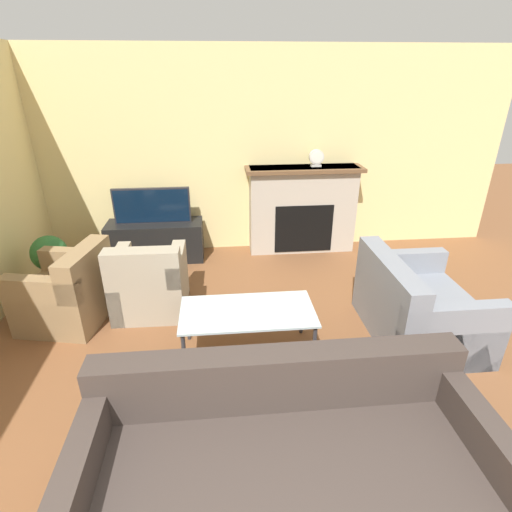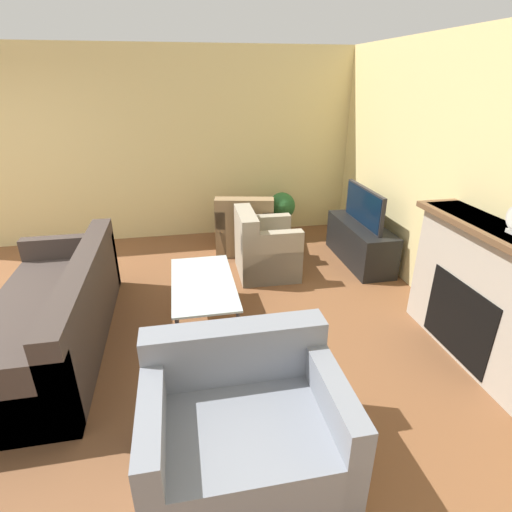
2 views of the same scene
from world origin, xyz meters
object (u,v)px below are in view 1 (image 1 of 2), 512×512
tv (152,206)px  armchair_by_window (68,294)px  armchair_accent (150,286)px  potted_plant (51,259)px  coffee_table (248,315)px  mantel_clock (316,158)px  couch_sectional (285,461)px  couch_loveseat (416,309)px

tv → armchair_by_window: 1.66m
armchair_accent → potted_plant: size_ratio=1.17×
tv → potted_plant: tv is taller
armchair_accent → coffee_table: size_ratio=0.69×
armchair_accent → mantel_clock: (2.09, 1.47, 1.02)m
armchair_accent → mantel_clock: size_ratio=3.63×
tv → potted_plant: size_ratio=1.42×
potted_plant → coffee_table: bearing=-31.9°
armchair_accent → coffee_table: bearing=141.2°
tv → potted_plant: bearing=-143.1°
armchair_by_window → armchair_accent: same height
armchair_by_window → coffee_table: size_ratio=0.77×
armchair_by_window → armchair_accent: size_ratio=1.12×
coffee_table → mantel_clock: bearing=64.1°
coffee_table → armchair_accent: bearing=140.1°
couch_sectional → mantel_clock: size_ratio=10.38×
couch_loveseat → tv: bearing=53.6°
couch_loveseat → armchair_by_window: same height
mantel_clock → couch_loveseat: bearing=-75.9°
armchair_by_window → potted_plant: (-0.37, 0.63, 0.12)m
couch_loveseat → potted_plant: size_ratio=1.71×
tv → potted_plant: 1.38m
tv → couch_loveseat: tv is taller
couch_sectional → mantel_clock: mantel_clock is taller
armchair_by_window → tv: bearing=165.6°
tv → coffee_table: tv is taller
armchair_by_window → armchair_accent: bearing=109.0°
couch_sectional → couch_loveseat: 2.15m
couch_sectional → couch_loveseat: (1.54, 1.51, 0.01)m
tv → coffee_table: size_ratio=0.84×
tv → couch_sectional: tv is taller
couch_loveseat → potted_plant: couch_loveseat is taller
couch_loveseat → armchair_accent: (-2.63, 0.69, 0.02)m
tv → coffee_table: (1.09, -2.15, -0.35)m
tv → coffee_table: bearing=-63.1°
coffee_table → mantel_clock: mantel_clock is taller
couch_loveseat → armchair_by_window: bearing=80.3°
armchair_accent → coffee_table: armchair_accent is taller
potted_plant → tv: bearing=36.9°
couch_sectional → armchair_accent: same height
armchair_accent → coffee_table: 1.28m
couch_loveseat → armchair_by_window: (-3.44, 0.59, 0.01)m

